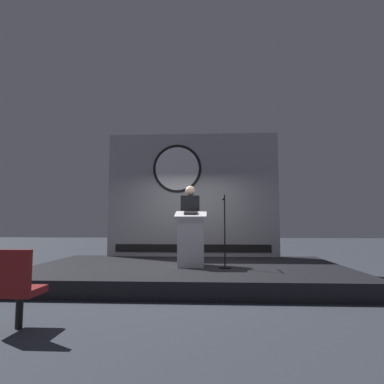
% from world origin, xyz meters
% --- Properties ---
extents(ground_plane, '(40.00, 40.00, 0.00)m').
position_xyz_m(ground_plane, '(0.00, 0.00, 0.00)').
color(ground_plane, '#383D47').
extents(stage_platform, '(6.40, 4.00, 0.30)m').
position_xyz_m(stage_platform, '(0.00, 0.00, 0.15)').
color(stage_platform, black).
rests_on(stage_platform, ground).
extents(banner_display, '(4.55, 0.12, 3.28)m').
position_xyz_m(banner_display, '(-0.01, 1.85, 1.95)').
color(banner_display, '#9E9EA3').
rests_on(banner_display, stage_platform).
extents(podium, '(0.64, 0.50, 1.13)m').
position_xyz_m(podium, '(0.08, -0.26, 0.85)').
color(podium, silver).
rests_on(podium, stage_platform).
extents(speaker_person, '(0.40, 0.26, 1.69)m').
position_xyz_m(speaker_person, '(0.03, 0.22, 1.16)').
color(speaker_person, black).
rests_on(speaker_person, stage_platform).
extents(microphone_stand, '(0.24, 0.60, 1.44)m').
position_xyz_m(microphone_stand, '(0.76, -0.35, 0.81)').
color(microphone_stand, black).
rests_on(microphone_stand, stage_platform).
extents(audience_chair_left, '(0.44, 0.45, 0.89)m').
position_xyz_m(audience_chair_left, '(-1.68, -3.41, 0.49)').
color(audience_chair_left, black).
rests_on(audience_chair_left, ground).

